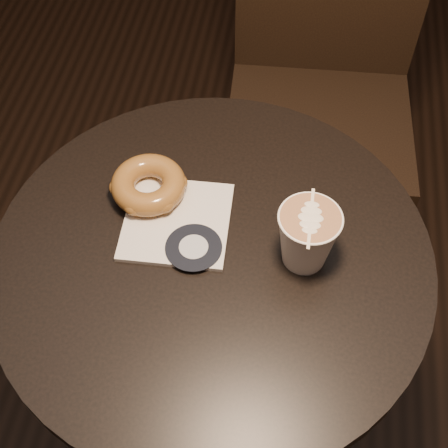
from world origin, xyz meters
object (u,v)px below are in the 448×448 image
Objects in this scene: pastry_bag at (177,221)px; latte_cup at (307,238)px; doughnut at (148,185)px; cafe_table at (213,311)px; chair at (325,57)px.

latte_cup is at bearing -11.73° from pastry_bag.
doughnut reaches higher than pastry_bag.
pastry_bag is at bearing -41.54° from doughnut.
chair is at bearing 76.56° from cafe_table.
chair is at bearing 63.82° from doughnut.
doughnut is (-0.28, -0.57, 0.16)m from chair.
pastry_bag is (-0.06, 0.05, 0.20)m from cafe_table.
chair is 0.65m from doughnut.
latte_cup reaches higher than pastry_bag.
chair is (0.16, 0.66, 0.07)m from cafe_table.
cafe_table is at bearing -38.24° from doughnut.
chair reaches higher than doughnut.
pastry_bag reaches higher than cafe_table.
latte_cup is at bearing -94.39° from chair.
latte_cup is (0.14, 0.01, 0.25)m from cafe_table.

